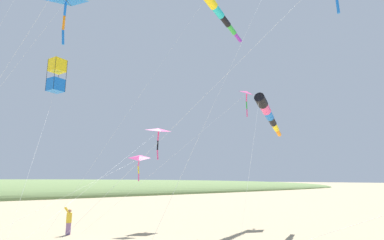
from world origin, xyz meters
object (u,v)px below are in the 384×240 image
object	(u,v)px
kite_box_striped_overhead	(57,75)
kite_delta_long_streamer_left	(247,93)
kite_delta_magenta_far_left	(139,158)
kite_windsock_black_fish_shape	(267,113)
kite_delta_teal_far_right	(66,0)
person_adult_flyer	(69,219)
kite_delta_green_low_center	(158,131)
kite_windsock_red_high_left	(220,14)

from	to	relation	value
kite_box_striped_overhead	kite_delta_long_streamer_left	size ratio (longest dim) A/B	0.74
kite_delta_long_streamer_left	kite_delta_magenta_far_left	size ratio (longest dim) A/B	1.15
kite_windsock_black_fish_shape	kite_delta_magenta_far_left	distance (m)	9.28
kite_delta_long_streamer_left	kite_delta_teal_far_right	bearing A→B (deg)	-85.15
person_adult_flyer	kite_delta_long_streamer_left	distance (m)	17.37
kite_delta_long_streamer_left	kite_delta_magenta_far_left	world-z (taller)	kite_delta_long_streamer_left
person_adult_flyer	kite_windsock_black_fish_shape	world-z (taller)	kite_windsock_black_fish_shape
kite_delta_green_low_center	kite_windsock_black_fish_shape	distance (m)	8.37
kite_delta_green_low_center	kite_box_striped_overhead	world-z (taller)	kite_box_striped_overhead
kite_windsock_black_fish_shape	kite_windsock_red_high_left	world-z (taller)	kite_windsock_red_high_left
kite_delta_teal_far_right	kite_delta_magenta_far_left	size ratio (longest dim) A/B	1.13
kite_delta_teal_far_right	kite_windsock_red_high_left	world-z (taller)	kite_windsock_red_high_left
kite_box_striped_overhead	kite_delta_long_streamer_left	xyz separation A→B (m)	(0.12, 15.91, 1.66)
kite_delta_teal_far_right	kite_delta_magenta_far_left	xyz separation A→B (m)	(-2.16, 5.99, -8.51)
kite_delta_magenta_far_left	kite_windsock_red_high_left	world-z (taller)	kite_windsock_red_high_left
kite_windsock_red_high_left	kite_windsock_black_fish_shape	bearing A→B (deg)	-15.87
kite_box_striped_overhead	kite_delta_magenta_far_left	distance (m)	7.39
kite_delta_long_streamer_left	kite_windsock_red_high_left	world-z (taller)	kite_windsock_red_high_left
kite_delta_green_low_center	kite_box_striped_overhead	distance (m)	8.60
kite_delta_teal_far_right	person_adult_flyer	bearing A→B (deg)	150.59
kite_windsock_red_high_left	person_adult_flyer	bearing A→B (deg)	-94.36
person_adult_flyer	kite_delta_long_streamer_left	size ratio (longest dim) A/B	0.12
kite_delta_green_low_center	kite_delta_teal_far_right	world-z (taller)	kite_delta_teal_far_right
person_adult_flyer	kite_delta_teal_far_right	size ratio (longest dim) A/B	0.12
kite_delta_teal_far_right	kite_delta_green_low_center	bearing A→B (deg)	112.69
kite_delta_long_streamer_left	kite_box_striped_overhead	bearing A→B (deg)	-90.42
person_adult_flyer	kite_delta_teal_far_right	distance (m)	13.08
kite_delta_long_streamer_left	person_adult_flyer	bearing A→B (deg)	-99.58
kite_windsock_black_fish_shape	kite_delta_magenta_far_left	xyz separation A→B (m)	(-5.91, -6.48, -3.02)
kite_box_striped_overhead	kite_windsock_black_fish_shape	distance (m)	13.44
kite_delta_magenta_far_left	kite_windsock_black_fish_shape	bearing A→B (deg)	47.65
kite_delta_green_low_center	kite_delta_long_streamer_left	world-z (taller)	kite_delta_long_streamer_left
kite_box_striped_overhead	kite_delta_magenta_far_left	bearing A→B (deg)	96.70
kite_delta_magenta_far_left	kite_windsock_red_high_left	xyz separation A→B (m)	(-0.63, 8.34, 14.03)
person_adult_flyer	kite_delta_green_low_center	distance (m)	8.69
person_adult_flyer	kite_box_striped_overhead	world-z (taller)	kite_box_striped_overhead
kite_delta_green_low_center	kite_delta_long_streamer_left	distance (m)	9.00
kite_windsock_red_high_left	kite_delta_green_low_center	bearing A→B (deg)	-96.16
kite_delta_green_low_center	kite_delta_magenta_far_left	world-z (taller)	kite_delta_green_low_center
kite_delta_green_low_center	kite_windsock_red_high_left	size ratio (longest dim) A/B	0.61
person_adult_flyer	kite_delta_green_low_center	world-z (taller)	kite_delta_green_low_center
kite_delta_green_low_center	kite_delta_teal_far_right	distance (m)	10.90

